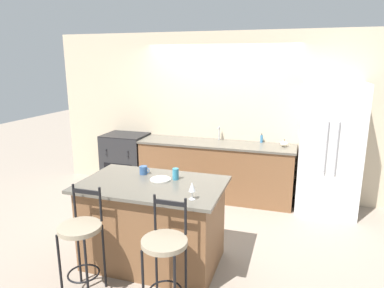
{
  "coord_description": "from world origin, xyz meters",
  "views": [
    {
      "loc": [
        1.24,
        -4.92,
        2.24
      ],
      "look_at": [
        -0.09,
        -0.67,
        1.15
      ],
      "focal_mm": 32.0,
      "sensor_mm": 36.0,
      "label": 1
    }
  ],
  "objects_px": {
    "bar_stool_far": "(165,253)",
    "oven_range": "(126,161)",
    "wine_glass": "(192,187)",
    "refrigerator": "(329,149)",
    "pumpkin_decoration": "(284,144)",
    "soap_bottle": "(262,139)",
    "tumbler_cup": "(176,174)",
    "dinner_plate": "(161,179)",
    "coffee_mug": "(144,170)",
    "bar_stool_near": "(81,238)"
  },
  "relations": [
    {
      "from": "pumpkin_decoration",
      "to": "soap_bottle",
      "type": "height_order",
      "value": "soap_bottle"
    },
    {
      "from": "refrigerator",
      "to": "coffee_mug",
      "type": "distance_m",
      "value": 2.8
    },
    {
      "from": "refrigerator",
      "to": "coffee_mug",
      "type": "relative_size",
      "value": 15.7
    },
    {
      "from": "coffee_mug",
      "to": "wine_glass",
      "type": "bearing_deg",
      "value": -35.47
    },
    {
      "from": "wine_glass",
      "to": "oven_range",
      "type": "bearing_deg",
      "value": 129.85
    },
    {
      "from": "wine_glass",
      "to": "soap_bottle",
      "type": "height_order",
      "value": "wine_glass"
    },
    {
      "from": "bar_stool_far",
      "to": "wine_glass",
      "type": "height_order",
      "value": "wine_glass"
    },
    {
      "from": "refrigerator",
      "to": "soap_bottle",
      "type": "bearing_deg",
      "value": 165.53
    },
    {
      "from": "dinner_plate",
      "to": "bar_stool_near",
      "type": "bearing_deg",
      "value": -120.29
    },
    {
      "from": "refrigerator",
      "to": "bar_stool_far",
      "type": "xyz_separation_m",
      "value": [
        -1.51,
        -2.76,
        -0.38
      ]
    },
    {
      "from": "refrigerator",
      "to": "wine_glass",
      "type": "bearing_deg",
      "value": -120.68
    },
    {
      "from": "dinner_plate",
      "to": "coffee_mug",
      "type": "distance_m",
      "value": 0.29
    },
    {
      "from": "bar_stool_far",
      "to": "tumbler_cup",
      "type": "distance_m",
      "value": 1.02
    },
    {
      "from": "oven_range",
      "to": "tumbler_cup",
      "type": "bearing_deg",
      "value": -49.11
    },
    {
      "from": "oven_range",
      "to": "refrigerator",
      "type": "bearing_deg",
      "value": -0.6
    },
    {
      "from": "refrigerator",
      "to": "tumbler_cup",
      "type": "xyz_separation_m",
      "value": [
        -1.73,
        -1.86,
        0.04
      ]
    },
    {
      "from": "tumbler_cup",
      "to": "pumpkin_decoration",
      "type": "distance_m",
      "value": 2.23
    },
    {
      "from": "wine_glass",
      "to": "dinner_plate",
      "type": "bearing_deg",
      "value": 140.08
    },
    {
      "from": "bar_stool_far",
      "to": "pumpkin_decoration",
      "type": "bearing_deg",
      "value": 73.16
    },
    {
      "from": "bar_stool_far",
      "to": "dinner_plate",
      "type": "bearing_deg",
      "value": 114.35
    },
    {
      "from": "refrigerator",
      "to": "wine_glass",
      "type": "distance_m",
      "value": 2.72
    },
    {
      "from": "oven_range",
      "to": "dinner_plate",
      "type": "xyz_separation_m",
      "value": [
        1.49,
        -1.96,
        0.47
      ]
    },
    {
      "from": "coffee_mug",
      "to": "refrigerator",
      "type": "bearing_deg",
      "value": 39.95
    },
    {
      "from": "bar_stool_far",
      "to": "oven_range",
      "type": "bearing_deg",
      "value": 123.71
    },
    {
      "from": "tumbler_cup",
      "to": "oven_range",
      "type": "bearing_deg",
      "value": 130.89
    },
    {
      "from": "refrigerator",
      "to": "bar_stool_far",
      "type": "distance_m",
      "value": 3.17
    },
    {
      "from": "tumbler_cup",
      "to": "soap_bottle",
      "type": "xyz_separation_m",
      "value": [
        0.72,
        2.12,
        -0.01
      ]
    },
    {
      "from": "bar_stool_near",
      "to": "bar_stool_far",
      "type": "distance_m",
      "value": 0.86
    },
    {
      "from": "refrigerator",
      "to": "pumpkin_decoration",
      "type": "distance_m",
      "value": 0.65
    },
    {
      "from": "bar_stool_far",
      "to": "tumbler_cup",
      "type": "bearing_deg",
      "value": 103.89
    },
    {
      "from": "refrigerator",
      "to": "tumbler_cup",
      "type": "distance_m",
      "value": 2.54
    },
    {
      "from": "tumbler_cup",
      "to": "pumpkin_decoration",
      "type": "xyz_separation_m",
      "value": [
        1.08,
        1.95,
        -0.03
      ]
    },
    {
      "from": "bar_stool_near",
      "to": "tumbler_cup",
      "type": "bearing_deg",
      "value": 54.39
    },
    {
      "from": "wine_glass",
      "to": "pumpkin_decoration",
      "type": "bearing_deg",
      "value": 72.99
    },
    {
      "from": "bar_stool_far",
      "to": "dinner_plate",
      "type": "relative_size",
      "value": 4.63
    },
    {
      "from": "dinner_plate",
      "to": "tumbler_cup",
      "type": "height_order",
      "value": "tumbler_cup"
    },
    {
      "from": "bar_stool_near",
      "to": "dinner_plate",
      "type": "bearing_deg",
      "value": 59.71
    },
    {
      "from": "bar_stool_near",
      "to": "tumbler_cup",
      "type": "relative_size",
      "value": 8.39
    },
    {
      "from": "oven_range",
      "to": "dinner_plate",
      "type": "height_order",
      "value": "oven_range"
    },
    {
      "from": "refrigerator",
      "to": "tumbler_cup",
      "type": "height_order",
      "value": "refrigerator"
    },
    {
      "from": "bar_stool_far",
      "to": "bar_stool_near",
      "type": "bearing_deg",
      "value": 179.5
    },
    {
      "from": "wine_glass",
      "to": "soap_bottle",
      "type": "xyz_separation_m",
      "value": [
        0.37,
        2.6,
        -0.07
      ]
    },
    {
      "from": "refrigerator",
      "to": "wine_glass",
      "type": "xyz_separation_m",
      "value": [
        -1.39,
        -2.34,
        0.1
      ]
    },
    {
      "from": "pumpkin_decoration",
      "to": "bar_stool_near",
      "type": "bearing_deg",
      "value": -121.25
    },
    {
      "from": "dinner_plate",
      "to": "pumpkin_decoration",
      "type": "distance_m",
      "value": 2.36
    },
    {
      "from": "bar_stool_far",
      "to": "dinner_plate",
      "type": "height_order",
      "value": "bar_stool_far"
    },
    {
      "from": "oven_range",
      "to": "bar_stool_near",
      "type": "xyz_separation_m",
      "value": [
        1.0,
        -2.79,
        0.11
      ]
    },
    {
      "from": "wine_glass",
      "to": "tumbler_cup",
      "type": "relative_size",
      "value": 1.34
    },
    {
      "from": "dinner_plate",
      "to": "wine_glass",
      "type": "relative_size",
      "value": 1.36
    },
    {
      "from": "refrigerator",
      "to": "tumbler_cup",
      "type": "bearing_deg",
      "value": -132.9
    }
  ]
}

